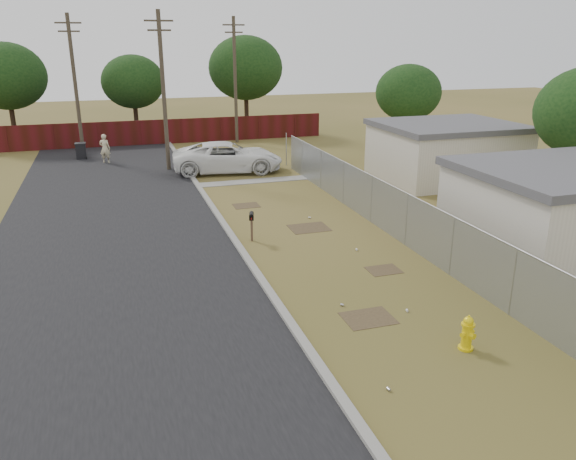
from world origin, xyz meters
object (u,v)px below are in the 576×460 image
object	(u,v)px
pedestrian	(105,149)
trash_bin	(81,151)
pickup_truck	(228,157)
mailbox	(252,219)
fire_hydrant	(467,333)

from	to	relation	value
pedestrian	trash_bin	size ratio (longest dim) A/B	1.75
pickup_truck	mailbox	bearing A→B (deg)	-178.85
fire_hydrant	pedestrian	bearing A→B (deg)	107.68
mailbox	trash_bin	bearing A→B (deg)	109.82
mailbox	pickup_truck	xyz separation A→B (m)	(1.61, 12.07, -0.02)
mailbox	pickup_truck	world-z (taller)	pickup_truck
mailbox	fire_hydrant	bearing A→B (deg)	-71.47
trash_bin	mailbox	bearing A→B (deg)	-70.18
pickup_truck	trash_bin	size ratio (longest dim) A/B	6.04
trash_bin	pickup_truck	bearing A→B (deg)	-38.51
fire_hydrant	pickup_truck	world-z (taller)	pickup_truck
mailbox	pedestrian	distance (m)	17.70
fire_hydrant	pedestrian	size ratio (longest dim) A/B	0.52
pickup_truck	trash_bin	world-z (taller)	pickup_truck
mailbox	trash_bin	size ratio (longest dim) A/B	1.09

